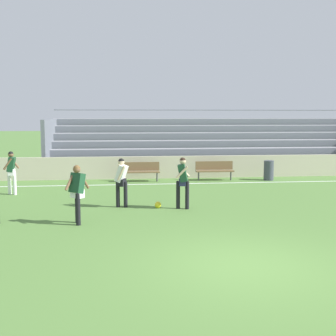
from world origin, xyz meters
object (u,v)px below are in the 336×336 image
(soccer_ball, at_px, (158,205))
(player_dark_wide_right, at_px, (77,189))
(bleacher_stand, at_px, (213,143))
(trash_bin, at_px, (269,170))
(player_white_overlapping, at_px, (122,178))
(bench_far_right, at_px, (215,169))
(bench_near_bin, at_px, (140,170))
(player_dark_trailing_run, at_px, (11,169))
(player_dark_dropping_back, at_px, (183,178))

(soccer_ball, bearing_deg, player_dark_wide_right, -142.43)
(bleacher_stand, height_order, soccer_ball, bleacher_stand)
(trash_bin, bearing_deg, player_white_overlapping, -141.95)
(trash_bin, bearing_deg, bench_far_right, 174.60)
(bench_far_right, relative_size, soccer_ball, 8.18)
(player_dark_wide_right, bearing_deg, player_white_overlapping, 59.83)
(bench_near_bin, distance_m, trash_bin, 6.11)
(bench_near_bin, xyz_separation_m, bench_far_right, (3.53, 0.00, 0.00))
(player_dark_trailing_run, bearing_deg, player_dark_dropping_back, -27.87)
(soccer_ball, bearing_deg, bleacher_stand, 68.57)
(trash_bin, height_order, soccer_ball, trash_bin)
(trash_bin, height_order, player_dark_dropping_back, player_dark_dropping_back)
(bench_far_right, bearing_deg, player_white_overlapping, -127.64)
(bleacher_stand, relative_size, player_white_overlapping, 11.15)
(bench_far_right, relative_size, trash_bin, 1.93)
(bleacher_stand, relative_size, soccer_ball, 83.78)
(bleacher_stand, xyz_separation_m, bench_far_right, (-0.83, -4.31, -0.96))
(bench_near_bin, height_order, player_dark_trailing_run, player_dark_trailing_run)
(player_dark_trailing_run, distance_m, player_dark_wide_right, 5.83)
(player_dark_dropping_back, bearing_deg, player_dark_trailing_run, 152.13)
(player_white_overlapping, bearing_deg, player_dark_wide_right, -120.17)
(bench_near_bin, distance_m, player_white_overlapping, 5.79)
(bench_near_bin, xyz_separation_m, soccer_ball, (0.33, -5.97, -0.44))
(bench_near_bin, height_order, bench_far_right, same)
(bleacher_stand, bearing_deg, bench_near_bin, -135.38)
(bench_near_bin, bearing_deg, soccer_ball, -86.83)
(player_dark_dropping_back, bearing_deg, player_dark_wide_right, -152.58)
(bleacher_stand, xyz_separation_m, player_dark_trailing_run, (-9.49, -7.16, -0.50))
(player_white_overlapping, height_order, player_dark_wide_right, player_dark_wide_right)
(player_dark_dropping_back, bearing_deg, trash_bin, 49.95)
(trash_bin, distance_m, player_white_overlapping, 8.87)
(bench_far_right, height_order, player_dark_wide_right, player_dark_wide_right)
(bench_far_right, distance_m, trash_bin, 2.59)
(bleacher_stand, bearing_deg, trash_bin, -69.02)
(bench_near_bin, xyz_separation_m, player_dark_wide_right, (-2.11, -7.85, 0.46))
(bleacher_stand, distance_m, bench_far_right, 4.49)
(bleacher_stand, bearing_deg, bench_far_right, -100.95)
(player_dark_dropping_back, bearing_deg, soccer_ball, 166.20)
(player_dark_trailing_run, relative_size, player_dark_wide_right, 1.00)
(player_dark_dropping_back, distance_m, player_dark_trailing_run, 7.07)
(bench_far_right, relative_size, player_dark_dropping_back, 1.05)
(player_white_overlapping, bearing_deg, bench_far_right, 52.36)
(bench_near_bin, height_order, player_white_overlapping, player_white_overlapping)
(trash_bin, bearing_deg, soccer_ball, -135.26)
(player_dark_dropping_back, distance_m, soccer_ball, 1.23)
(bench_near_bin, relative_size, player_dark_dropping_back, 1.05)
(bench_near_bin, height_order, player_dark_wide_right, player_dark_wide_right)
(bleacher_stand, relative_size, player_dark_trailing_run, 10.92)
(player_dark_dropping_back, xyz_separation_m, player_dark_wide_right, (-3.25, -1.68, -0.01))
(bleacher_stand, xyz_separation_m, bench_near_bin, (-4.36, -4.31, -0.96))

